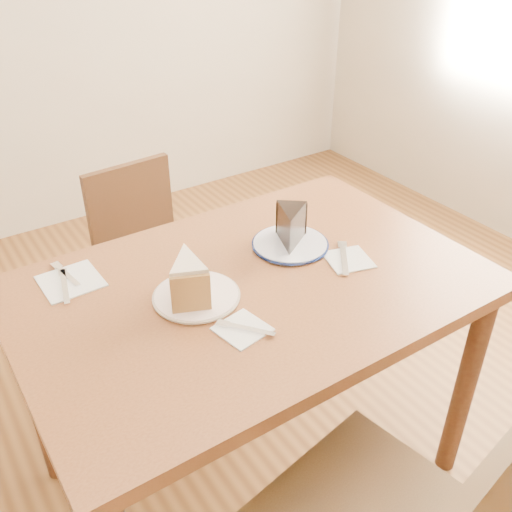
# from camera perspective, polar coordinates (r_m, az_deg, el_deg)

# --- Properties ---
(ground) EXTENTS (4.00, 4.00, 0.00)m
(ground) POSITION_cam_1_polar(r_m,az_deg,el_deg) (2.01, -0.34, -20.35)
(ground) COLOR #4A2C13
(ground) RESTS_ON ground
(table) EXTENTS (1.20, 0.80, 0.75)m
(table) POSITION_cam_1_polar(r_m,az_deg,el_deg) (1.54, -0.41, -5.56)
(table) COLOR #4E2915
(table) RESTS_ON ground
(chair_far) EXTENTS (0.42, 0.42, 0.79)m
(chair_far) POSITION_cam_1_polar(r_m,az_deg,el_deg) (2.15, -10.34, -0.67)
(chair_far) COLOR black
(chair_far) RESTS_ON ground
(plate_cream) EXTENTS (0.21, 0.21, 0.01)m
(plate_cream) POSITION_cam_1_polar(r_m,az_deg,el_deg) (1.43, -5.97, -4.01)
(plate_cream) COLOR white
(plate_cream) RESTS_ON table
(plate_navy) EXTENTS (0.21, 0.21, 0.01)m
(plate_navy) POSITION_cam_1_polar(r_m,az_deg,el_deg) (1.63, 3.43, 1.19)
(plate_navy) COLOR white
(plate_navy) RESTS_ON table
(carrot_cake) EXTENTS (0.13, 0.15, 0.10)m
(carrot_cake) POSITION_cam_1_polar(r_m,az_deg,el_deg) (1.40, -6.82, -2.16)
(carrot_cake) COLOR #F1E4C7
(carrot_cake) RESTS_ON plate_cream
(chocolate_cake) EXTENTS (0.14, 0.15, 0.09)m
(chocolate_cake) POSITION_cam_1_polar(r_m,az_deg,el_deg) (1.59, 3.49, 2.68)
(chocolate_cake) COLOR black
(chocolate_cake) RESTS_ON plate_navy
(napkin_cream) EXTENTS (0.13, 0.13, 0.00)m
(napkin_cream) POSITION_cam_1_polar(r_m,az_deg,el_deg) (1.33, -1.39, -7.32)
(napkin_cream) COLOR white
(napkin_cream) RESTS_ON table
(napkin_navy) EXTENTS (0.14, 0.14, 0.00)m
(napkin_navy) POSITION_cam_1_polar(r_m,az_deg,el_deg) (1.58, 9.22, -0.36)
(napkin_navy) COLOR white
(napkin_navy) RESTS_ON table
(napkin_spare) EXTENTS (0.15, 0.15, 0.00)m
(napkin_spare) POSITION_cam_1_polar(r_m,az_deg,el_deg) (1.55, -18.04, -2.41)
(napkin_spare) COLOR white
(napkin_spare) RESTS_ON table
(fork_cream) EXTENTS (0.10, 0.12, 0.00)m
(fork_cream) POSITION_cam_1_polar(r_m,az_deg,el_deg) (1.32, -1.01, -7.26)
(fork_cream) COLOR silver
(fork_cream) RESTS_ON napkin_cream
(knife_navy) EXTENTS (0.12, 0.14, 0.00)m
(knife_navy) POSITION_cam_1_polar(r_m,az_deg,el_deg) (1.58, 8.78, -0.20)
(knife_navy) COLOR silver
(knife_navy) RESTS_ON napkin_navy
(fork_spare) EXTENTS (0.03, 0.14, 0.00)m
(fork_spare) POSITION_cam_1_polar(r_m,az_deg,el_deg) (1.58, -18.47, -1.73)
(fork_spare) COLOR silver
(fork_spare) RESTS_ON napkin_spare
(knife_spare) EXTENTS (0.05, 0.16, 0.00)m
(knife_spare) POSITION_cam_1_polar(r_m,az_deg,el_deg) (1.53, -18.58, -2.89)
(knife_spare) COLOR white
(knife_spare) RESTS_ON napkin_spare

